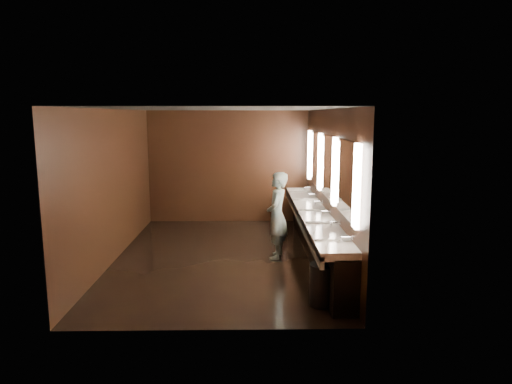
% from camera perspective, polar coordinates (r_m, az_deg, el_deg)
% --- Properties ---
extents(floor, '(6.00, 6.00, 0.00)m').
position_cam_1_polar(floor, '(8.86, -4.27, -8.11)').
color(floor, black).
rests_on(floor, ground).
extents(ceiling, '(4.00, 6.00, 0.02)m').
position_cam_1_polar(ceiling, '(8.44, -4.51, 10.31)').
color(ceiling, '#2D2D2B').
rests_on(ceiling, wall_back).
extents(wall_back, '(4.00, 0.02, 2.80)m').
position_cam_1_polar(wall_back, '(11.51, -3.50, 3.16)').
color(wall_back, black).
rests_on(wall_back, floor).
extents(wall_front, '(4.00, 0.02, 2.80)m').
position_cam_1_polar(wall_front, '(5.60, -6.20, -3.84)').
color(wall_front, black).
rests_on(wall_front, floor).
extents(wall_left, '(0.02, 6.00, 2.80)m').
position_cam_1_polar(wall_left, '(8.89, -17.37, 0.80)').
color(wall_left, black).
rests_on(wall_left, floor).
extents(wall_right, '(0.02, 6.00, 2.80)m').
position_cam_1_polar(wall_right, '(8.65, 8.96, 0.90)').
color(wall_right, black).
rests_on(wall_right, floor).
extents(sink_counter, '(0.55, 5.40, 1.01)m').
position_cam_1_polar(sink_counter, '(8.80, 7.47, -4.93)').
color(sink_counter, black).
rests_on(sink_counter, floor).
extents(mirror_band, '(0.06, 5.03, 1.15)m').
position_cam_1_polar(mirror_band, '(8.60, 8.89, 3.20)').
color(mirror_band, '#FFE6D2').
rests_on(mirror_band, wall_right).
extents(person, '(0.50, 0.66, 1.64)m').
position_cam_1_polar(person, '(8.63, 2.65, -2.93)').
color(person, '#9BDAE7').
rests_on(person, floor).
extents(trash_bin, '(0.43, 0.43, 0.60)m').
position_cam_1_polar(trash_bin, '(6.72, 8.36, -11.36)').
color(trash_bin, black).
rests_on(trash_bin, floor).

